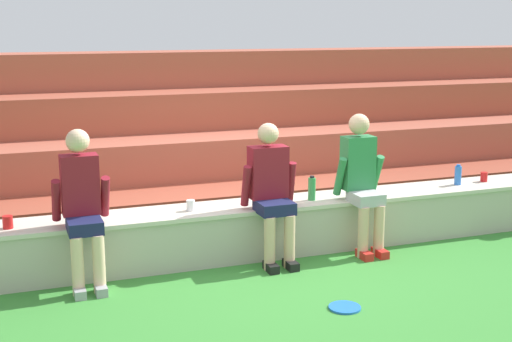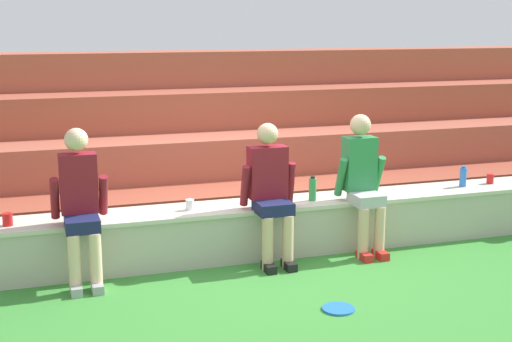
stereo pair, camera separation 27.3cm
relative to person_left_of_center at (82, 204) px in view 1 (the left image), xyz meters
The scene contains 12 objects.
ground_plane 1.96m from the person_left_of_center, ahead, with size 80.00×80.00×0.00m, color #388433.
stone_seating_wall 1.89m from the person_left_of_center, ahead, with size 9.43×0.58×0.54m.
brick_bleachers 3.30m from the person_left_of_center, 56.85° to the left, with size 13.31×3.08×1.96m.
person_left_of_center is the anchor object (origin of this frame).
person_center 1.83m from the person_left_of_center, ahead, with size 0.56×0.58×1.40m.
person_right_of_center 2.85m from the person_left_of_center, ahead, with size 0.51×0.58×1.44m.
water_bottle_center_gap 4.26m from the person_left_of_center, ahead, with size 0.08×0.08×0.24m.
water_bottle_mid_right 2.38m from the person_left_of_center, ahead, with size 0.08×0.08×0.26m.
plastic_cup_left_end 1.11m from the person_left_of_center, 12.71° to the left, with size 0.09×0.09×0.11m, color white.
plastic_cup_middle 0.70m from the person_left_of_center, 160.62° to the left, with size 0.09×0.09×0.12m, color red.
plastic_cup_right_end 4.64m from the person_left_of_center, ahead, with size 0.08×0.08×0.11m, color red.
frisbee 2.50m from the person_left_of_center, 33.93° to the right, with size 0.27×0.27×0.02m, color blue.
Camera 1 is at (-2.46, -6.29, 2.38)m, focal length 49.31 mm.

